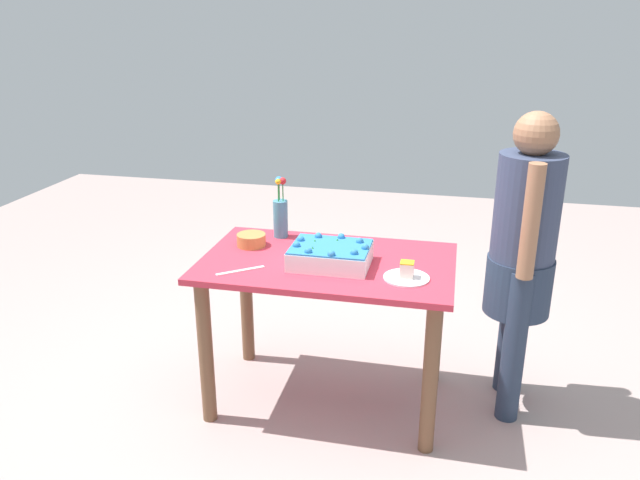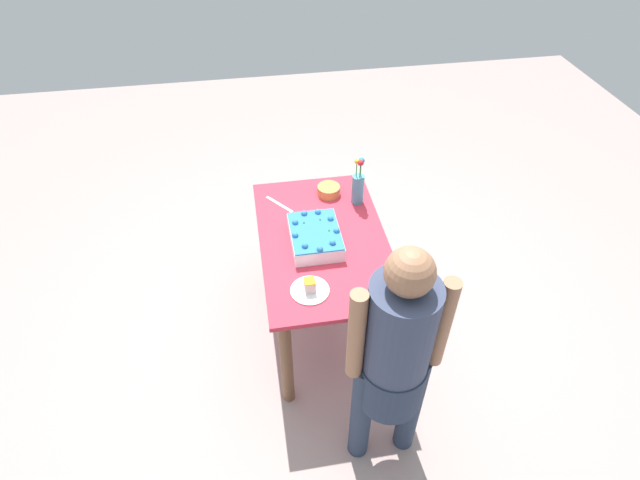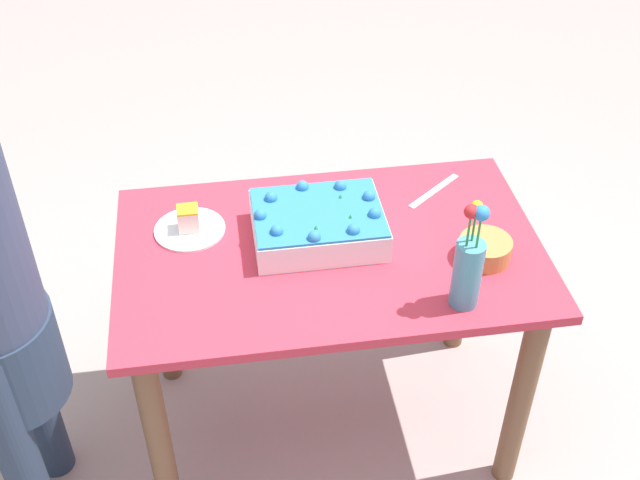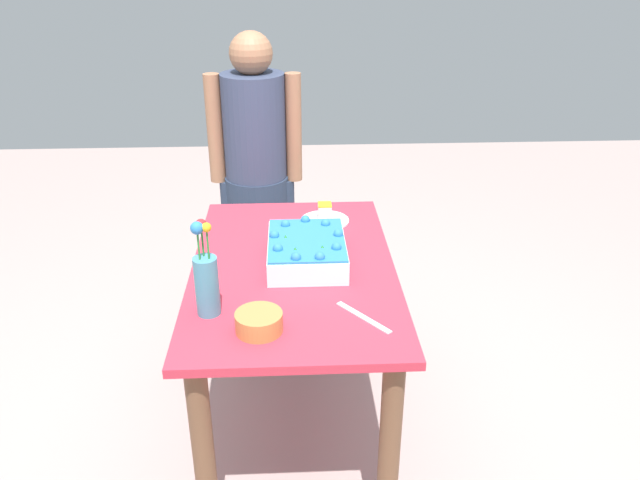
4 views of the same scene
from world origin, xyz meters
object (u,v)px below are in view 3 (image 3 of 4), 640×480
at_px(sheet_cake, 318,224).
at_px(flower_vase, 468,267).
at_px(fruit_bowl, 485,249).
at_px(cake_knife, 434,191).
at_px(serving_plate_with_slice, 189,225).

relative_size(sheet_cake, flower_vase, 1.14).
height_order(flower_vase, fruit_bowl, flower_vase).
height_order(sheet_cake, cake_knife, sheet_cake).
bearing_deg(flower_vase, sheet_cake, -43.98).
bearing_deg(serving_plate_with_slice, fruit_bowl, 163.11).
distance_m(cake_knife, fruit_bowl, 0.33).
bearing_deg(serving_plate_with_slice, cake_knife, -173.87).
bearing_deg(flower_vase, serving_plate_with_slice, -30.37).
bearing_deg(serving_plate_with_slice, flower_vase, 149.63).
bearing_deg(cake_knife, serving_plate_with_slice, -32.24).
xyz_separation_m(cake_knife, flower_vase, (0.05, 0.49, 0.12)).
xyz_separation_m(serving_plate_with_slice, fruit_bowl, (-0.81, 0.25, 0.01)).
height_order(serving_plate_with_slice, flower_vase, flower_vase).
distance_m(serving_plate_with_slice, flower_vase, 0.82).
distance_m(serving_plate_with_slice, cake_knife, 0.76).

